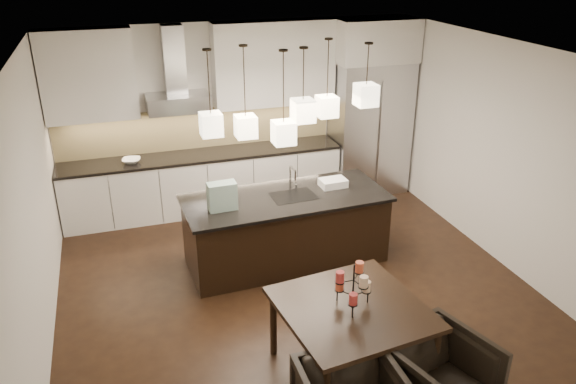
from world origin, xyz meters
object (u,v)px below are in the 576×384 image
object	(u,v)px
refrigerator	(369,128)
armchair_right	(439,379)
island_body	(286,230)
dining_table	(350,340)

from	to	relation	value
refrigerator	armchair_right	distance (m)	5.02
armchair_right	island_body	bearing A→B (deg)	82.24
dining_table	armchair_right	distance (m)	0.88
refrigerator	armchair_right	bearing A→B (deg)	-108.18
refrigerator	island_body	bearing A→B (deg)	-138.06
dining_table	island_body	bearing A→B (deg)	82.04
refrigerator	armchair_right	size ratio (longest dim) A/B	2.58
island_body	armchair_right	bearing A→B (deg)	-83.10
island_body	dining_table	bearing A→B (deg)	-93.61
island_body	armchair_right	distance (m)	2.96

